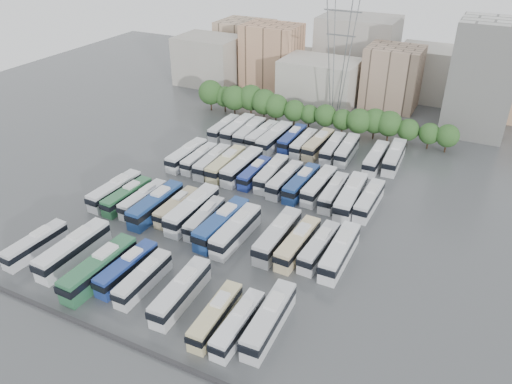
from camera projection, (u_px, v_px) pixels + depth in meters
The scene contains 53 objects.
ground at pixel (232, 212), 88.92m from camera, with size 220.00×220.00×0.00m, color #424447.
parapet at pixel (106, 334), 63.22m from camera, with size 56.00×0.50×0.50m, color #2D2D30.
tree_line at pixel (303, 110), 120.70m from camera, with size 65.32×7.95×8.28m.
city_buildings at pixel (329, 63), 143.58m from camera, with size 102.00×35.00×20.00m.
apartment_tower at pixel (483, 78), 114.24m from camera, with size 14.00×14.00×26.00m, color silver.
electricity_pylon at pixel (340, 46), 117.58m from camera, with size 9.00×6.91×33.83m.
bus_r0_s0 at pixel (35, 244), 77.51m from camera, with size 2.94×11.31×3.52m.
bus_r0_s2 at pixel (73, 249), 75.81m from camera, with size 3.16×13.47×4.21m.
bus_r0_s4 at pixel (99, 268), 71.86m from camera, with size 3.32×13.62×4.25m.
bus_r0_s5 at pixel (127, 268), 72.39m from camera, with size 3.06×11.59×3.60m.
bus_r0_s6 at pixel (143, 278), 70.52m from camera, with size 2.49×11.04×3.46m.
bus_r0_s8 at pixel (181, 291), 67.77m from camera, with size 3.17×12.45×3.88m.
bus_r0_s10 at pixel (216, 315), 64.10m from camera, with size 2.80×11.18×3.48m.
bus_r0_s11 at pixel (238, 324), 62.81m from camera, with size 2.43×11.03×3.46m.
bus_r0_s12 at pixel (269, 319), 63.18m from camera, with size 3.17×12.61×3.93m.
bus_r1_s0 at pixel (115, 190), 91.87m from camera, with size 3.15×12.24×3.81m.
bus_r1_s1 at pixel (127, 196), 90.29m from camera, with size 3.00×11.43×3.56m.
bus_r1_s2 at pixel (143, 199), 89.39m from camera, with size 2.79×11.25×3.51m.
bus_r1_s3 at pixel (156, 204), 87.24m from camera, with size 3.04×13.08×4.09m.
bus_r1_s4 at pixel (176, 207), 87.24m from camera, with size 2.41×10.93×3.43m.
bus_r1_s5 at pixel (192, 209), 85.76m from camera, with size 3.04×13.46×4.21m.
bus_r1_s6 at pixel (205, 218), 84.08m from camera, with size 2.86×10.98×3.42m.
bus_r1_s7 at pixel (222, 224), 81.94m from camera, with size 3.59×13.46×4.18m.
bus_r1_s8 at pixel (236, 230), 80.42m from camera, with size 2.95×12.82×4.01m.
bus_r1_s10 at pixel (278, 235), 79.05m from camera, with size 2.92×13.12×4.11m.
bus_r1_s11 at pixel (298, 243), 77.52m from camera, with size 3.14×12.29×3.83m.
bus_r1_s12 at pixel (319, 247), 76.87m from camera, with size 3.07×11.66×3.62m.
bus_r1_s13 at pixel (340, 251), 75.49m from camera, with size 2.86×12.74×3.99m.
bus_r2_s1 at pixel (187, 155), 104.93m from camera, with size 2.78×12.20×3.82m.
bus_r2_s2 at pixel (200, 158), 103.83m from camera, with size 2.45×11.11×3.48m.
bus_r2_s3 at pixel (212, 162), 102.21m from camera, with size 3.09×12.08×3.76m.
bus_r2_s4 at pixel (226, 164), 100.98m from camera, with size 2.92×12.72×3.98m.
bus_r2_s5 at pixel (242, 166), 99.99m from camera, with size 3.09×13.20×4.13m.
bus_r2_s6 at pixel (255, 173), 98.35m from camera, with size 2.44×10.82×3.39m.
bus_r2_s7 at pixel (271, 173), 97.69m from camera, with size 3.07×12.17×3.79m.
bus_r2_s8 at pixel (285, 179), 95.57m from camera, with size 2.99×11.96×3.73m.
bus_r2_s9 at pixel (301, 183), 94.23m from camera, with size 3.11×12.28×3.83m.
bus_r2_s10 at pixel (319, 185), 93.48m from camera, with size 3.09×12.24×3.81m.
bus_r2_s11 at pixel (334, 192), 91.46m from camera, with size 2.77×11.54×3.60m.
bus_r2_s12 at pixel (351, 196), 89.55m from camera, with size 3.51×13.70×4.27m.
bus_r2_s13 at pixel (369, 200), 88.93m from camera, with size 2.75×11.84×3.70m.
bus_r3_s1 at pixel (224, 128), 117.83m from camera, with size 2.70×11.63×3.64m.
bus_r3_s2 at pixel (238, 129), 116.77m from camera, with size 3.08×12.94×4.04m.
bus_r3_s3 at pixel (250, 132), 115.11m from camera, with size 3.28×12.79×3.98m.
bus_r3_s4 at pixel (262, 135), 113.82m from camera, with size 3.04×12.26×3.82m.
bus_r3_s5 at pixel (274, 138), 111.99m from camera, with size 3.24×13.49×4.21m.
bus_r3_s6 at pixel (292, 138), 112.48m from camera, with size 2.54×11.57×3.63m.
bus_r3_s7 at pixel (304, 143), 110.54m from camera, with size 2.48×11.15×3.49m.
bus_r3_s8 at pixel (318, 144), 109.57m from camera, with size 3.28×12.49×3.88m.
bus_r3_s9 at pixel (333, 148), 108.01m from camera, with size 3.05×11.96×3.72m.
bus_r3_s10 at pixel (347, 150), 107.23m from camera, with size 3.08×12.02×3.74m.
bus_r3_s12 at pixel (376, 158), 103.51m from camera, with size 2.80×12.31×3.85m.
bus_r3_s13 at pixel (394, 157), 103.92m from camera, with size 3.31×12.87×4.00m.
Camera 1 is at (37.41, -65.44, 47.49)m, focal length 35.00 mm.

